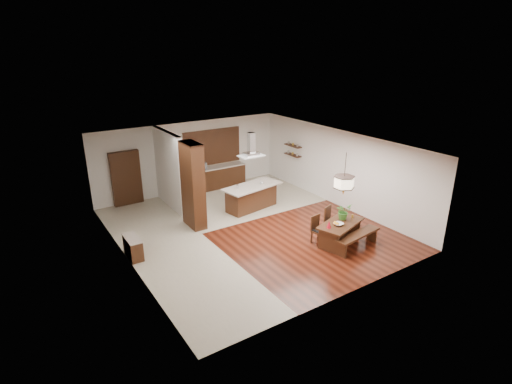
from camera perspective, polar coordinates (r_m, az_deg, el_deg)
room_shell at (r=12.71m, az=-1.13°, el=3.17°), size 9.00×9.04×2.92m
tile_hallway at (r=12.39m, az=-12.00°, el=-8.12°), size 2.50×9.00×0.01m
tile_kitchen at (r=16.02m, az=-2.06°, el=-0.92°), size 5.50×4.00×0.01m
soffit_band at (r=12.50m, az=-1.16°, el=6.78°), size 8.00×9.00×0.02m
partition_pier at (r=13.29m, az=-9.00°, el=0.92°), size 0.45×1.00×2.90m
partition_stub at (r=15.14m, az=-12.34°, el=3.12°), size 0.18×2.40×2.90m
hallway_console at (r=12.14m, az=-17.14°, el=-7.59°), size 0.37×0.88×0.63m
hallway_doorway at (r=15.90m, az=-18.05°, el=1.88°), size 1.10×0.20×2.10m
rear_counter at (r=17.15m, az=-5.75°, el=2.11°), size 2.60×0.62×0.95m
kitchen_window at (r=17.02m, az=-6.31°, el=6.41°), size 2.60×0.08×1.50m
shelf_lower at (r=17.09m, az=5.26°, el=5.30°), size 0.26×0.90×0.04m
shelf_upper at (r=17.00m, az=5.30°, el=6.60°), size 0.26×0.90×0.04m
dining_table at (r=12.61m, az=11.95°, el=-5.05°), size 1.81×1.28×0.68m
dining_bench at (r=12.50m, az=14.28°, el=-6.81°), size 1.77×0.61×0.49m
dining_chair_left at (r=12.52m, az=9.02°, el=-5.36°), size 0.45×0.45×0.88m
dining_chair_right at (r=13.16m, az=10.84°, el=-4.03°), size 0.52×0.52×0.93m
pendant_lantern at (r=11.98m, az=12.55°, el=2.51°), size 0.64×0.64×1.31m
foliage_plant at (r=12.70m, az=12.38°, el=-2.71°), size 0.50×0.45×0.52m
fruit_bowl at (r=12.34m, az=11.70°, el=-4.51°), size 0.31×0.31×0.07m
napkin_cone at (r=12.08m, az=10.39°, el=-4.58°), size 0.18×0.18×0.22m
gold_ornament at (r=12.95m, az=13.62°, el=-3.38°), size 0.08×0.08×0.10m
kitchen_island at (r=14.89m, az=-0.65°, el=-0.67°), size 2.38×1.35×0.93m
range_hood at (r=14.30m, az=-0.69°, el=6.80°), size 0.90×0.55×0.87m
island_cup at (r=14.85m, az=0.81°, el=1.33°), size 0.15×0.15×0.10m
microwave at (r=16.62m, az=-8.10°, el=3.67°), size 0.58×0.42×0.30m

